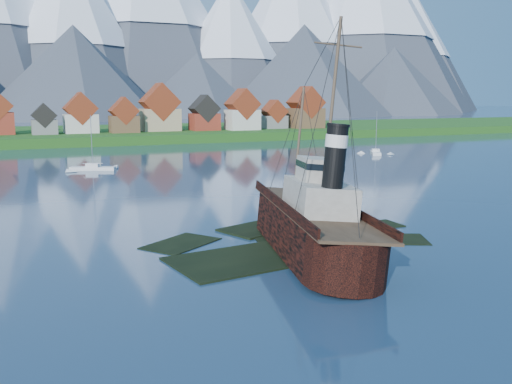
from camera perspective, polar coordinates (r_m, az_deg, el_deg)
name	(u,v)px	position (r m, az deg, el deg)	size (l,w,h in m)	color
ground	(282,249)	(58.82, 2.62, -5.68)	(1400.00, 1400.00, 0.00)	navy
shoal	(288,245)	(61.54, 3.23, -5.33)	(31.71, 21.24, 1.14)	black
shore_bank	(82,138)	(222.91, -16.99, 5.16)	(600.00, 80.00, 3.20)	#1F4D16
seawall	(97,146)	(185.31, -15.63, 4.41)	(600.00, 2.50, 2.00)	#3F3D38
mountains	(31,7)	(537.88, -21.57, 16.80)	(965.00, 340.00, 205.00)	#2D333D
tugboat_wreck	(303,221)	(57.68, 4.69, -2.95)	(6.97, 30.03, 23.80)	black
sailboat_c	(93,169)	(125.55, -16.00, 2.23)	(9.56, 5.79, 12.10)	silver
sailboat_d	(376,153)	(157.80, 11.87, 3.83)	(6.30, 8.72, 12.01)	silver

